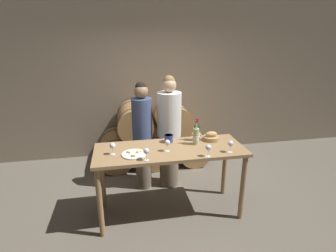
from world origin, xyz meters
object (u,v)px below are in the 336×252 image
object	(u,v)px
wine_glass_right	(208,148)
wine_glass_far_right	(231,144)
wine_bottle_white	(196,136)
blue_crock	(169,138)
person_left	(142,135)
person_right	(169,132)
wine_bottle_red	(197,133)
wine_glass_far_left	(112,146)
wine_glass_center	(167,143)
tasting_table	(170,157)
cheese_plate	(134,154)
wine_glass_left	(146,151)
bread_basket	(211,137)

from	to	relation	value
wine_glass_right	wine_glass_far_right	size ratio (longest dim) A/B	1.00
wine_bottle_white	blue_crock	world-z (taller)	wine_bottle_white
person_left	person_right	xyz separation A→B (m)	(0.41, -0.00, 0.02)
wine_glass_right	blue_crock	bearing A→B (deg)	125.02
person_right	blue_crock	xyz separation A→B (m)	(-0.10, -0.51, 0.11)
person_right	wine_glass_far_right	xyz separation A→B (m)	(0.56, -0.97, 0.16)
person_left	wine_bottle_white	distance (m)	0.92
wine_bottle_red	wine_glass_right	bearing A→B (deg)	-91.90
wine_glass_far_left	wine_glass_center	xyz separation A→B (m)	(0.65, -0.03, 0.00)
tasting_table	person_right	bearing A→B (deg)	79.98
wine_bottle_white	wine_glass_right	distance (m)	0.39
wine_glass_far_left	wine_glass_right	bearing A→B (deg)	-13.53
person_right	blue_crock	size ratio (longest dim) A/B	14.88
cheese_plate	wine_glass_far_right	bearing A→B (deg)	-7.10
wine_glass_left	wine_glass_center	size ratio (longest dim) A/B	1.00
wine_bottle_red	cheese_plate	bearing A→B (deg)	-160.21
wine_glass_center	wine_bottle_white	bearing A→B (deg)	20.65
cheese_plate	bread_basket	bearing A→B (deg)	14.79
tasting_table	wine_glass_far_right	distance (m)	0.77
blue_crock	wine_glass_far_right	distance (m)	0.81
person_right	wine_glass_far_right	size ratio (longest dim) A/B	11.72
tasting_table	wine_glass_left	world-z (taller)	wine_glass_left
wine_bottle_white	cheese_plate	size ratio (longest dim) A/B	1.06
bread_basket	wine_bottle_red	bearing A→B (deg)	170.90
wine_bottle_red	wine_glass_far_right	bearing A→B (deg)	-57.88
tasting_table	person_right	xyz separation A→B (m)	(0.13, 0.72, 0.07)
person_right	wine_glass_far_right	world-z (taller)	person_right
wine_glass_center	cheese_plate	bearing A→B (deg)	-176.16
person_left	blue_crock	bearing A→B (deg)	-59.23
wine_glass_center	blue_crock	bearing A→B (deg)	76.17
wine_glass_far_left	wine_glass_left	distance (m)	0.44
wine_glass_center	wine_glass_right	size ratio (longest dim) A/B	1.00
person_right	wine_glass_far_left	size ratio (longest dim) A/B	11.72
wine_bottle_white	wine_glass_right	world-z (taller)	wine_bottle_white
bread_basket	cheese_plate	bearing A→B (deg)	-165.21
wine_glass_right	wine_glass_far_right	xyz separation A→B (m)	(0.30, 0.06, 0.00)
blue_crock	wine_glass_far_right	xyz separation A→B (m)	(0.67, -0.46, 0.05)
wine_bottle_red	wine_glass_left	distance (m)	0.88
bread_basket	wine_glass_right	size ratio (longest dim) A/B	1.43
person_left	wine_glass_left	distance (m)	1.02
person_right	wine_glass_right	distance (m)	1.07
wine_glass_center	wine_glass_far_left	bearing A→B (deg)	177.53
wine_bottle_white	cheese_plate	world-z (taller)	wine_bottle_white
wine_bottle_red	wine_glass_far_right	size ratio (longest dim) A/B	2.08
wine_glass_right	wine_glass_far_right	world-z (taller)	same
person_left	wine_bottle_red	world-z (taller)	person_left
wine_bottle_red	blue_crock	world-z (taller)	wine_bottle_red
person_left	blue_crock	size ratio (longest dim) A/B	14.21
person_left	wine_glass_left	size ratio (longest dim) A/B	11.19
wine_glass_far_left	bread_basket	bearing A→B (deg)	9.73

